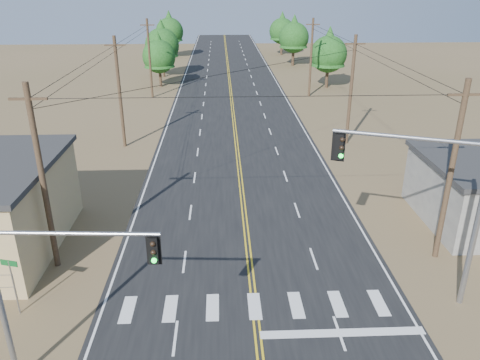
{
  "coord_description": "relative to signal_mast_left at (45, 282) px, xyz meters",
  "views": [
    {
      "loc": [
        -1.47,
        -10.09,
        14.3
      ],
      "look_at": [
        -0.39,
        15.21,
        3.5
      ],
      "focal_mm": 35.0,
      "sensor_mm": 36.0,
      "label": 1
    }
  ],
  "objects": [
    {
      "name": "tree_left_far",
      "position": [
        -3.61,
        83.7,
        0.96
      ],
      "size": [
        5.43,
        5.43,
        9.06
      ],
      "color": "#3F2D1E",
      "rests_on": "ground"
    },
    {
      "name": "street_sign",
      "position": [
        -3.26,
        4.12,
        -2.65
      ],
      "size": [
        0.83,
        0.27,
        2.88
      ],
      "rotation": [
        0.0,
        0.0,
        -0.28
      ],
      "color": "gray",
      "rests_on": "ground"
    },
    {
      "name": "utility_pole_right_far",
      "position": [
        18.24,
        48.12,
        0.54
      ],
      "size": [
        1.8,
        0.3,
        10.0
      ],
      "color": "#4C3826",
      "rests_on": "ground"
    },
    {
      "name": "road",
      "position": [
        7.74,
        26.12,
        -4.57
      ],
      "size": [
        15.0,
        200.0,
        0.02
      ],
      "primitive_type": "cube",
      "color": "black",
      "rests_on": "ground"
    },
    {
      "name": "utility_pole_right_mid",
      "position": [
        18.24,
        28.12,
        0.54
      ],
      "size": [
        1.8,
        0.3,
        10.0
      ],
      "color": "#4C3826",
      "rests_on": "ground"
    },
    {
      "name": "utility_pole_left_near",
      "position": [
        -2.76,
        8.12,
        0.54
      ],
      "size": [
        1.8,
        0.3,
        10.0
      ],
      "color": "#4C3826",
      "rests_on": "ground"
    },
    {
      "name": "signal_mast_right",
      "position": [
        15.84,
        4.72,
        0.98
      ],
      "size": [
        6.42,
        2.63,
        8.21
      ],
      "rotation": [
        0.0,
        0.0,
        -0.36
      ],
      "color": "gray",
      "rests_on": "ground"
    },
    {
      "name": "tree_right_mid",
      "position": [
        19.64,
        72.71,
        0.91
      ],
      "size": [
        5.38,
        5.38,
        8.97
      ],
      "color": "#3F2D1E",
      "rests_on": "ground"
    },
    {
      "name": "utility_pole_left_far",
      "position": [
        -2.76,
        48.12,
        0.54
      ],
      "size": [
        1.8,
        0.3,
        10.0
      ],
      "color": "#4C3826",
      "rests_on": "ground"
    },
    {
      "name": "tree_right_far",
      "position": [
        19.24,
        86.36,
        0.73
      ],
      "size": [
        5.21,
        5.21,
        8.68
      ],
      "color": "#3F2D1E",
      "rests_on": "ground"
    },
    {
      "name": "tree_right_near",
      "position": [
        21.73,
        53.42,
        0.68
      ],
      "size": [
        5.16,
        5.16,
        8.6
      ],
      "color": "#3F2D1E",
      "rests_on": "ground"
    },
    {
      "name": "tree_left_near",
      "position": [
        -2.43,
        55.06,
        0.23
      ],
      "size": [
        4.71,
        4.71,
        7.85
      ],
      "color": "#3F2D1E",
      "rests_on": "ground"
    },
    {
      "name": "utility_pole_left_mid",
      "position": [
        -2.76,
        28.12,
        0.54
      ],
      "size": [
        1.8,
        0.3,
        10.0
      ],
      "color": "#4C3826",
      "rests_on": "ground"
    },
    {
      "name": "utility_pole_right_near",
      "position": [
        18.24,
        8.12,
        0.54
      ],
      "size": [
        1.8,
        0.3,
        10.0
      ],
      "color": "#4C3826",
      "rests_on": "ground"
    },
    {
      "name": "tree_left_mid",
      "position": [
        -2.8,
        62.78,
        0.89
      ],
      "size": [
        5.36,
        5.36,
        8.94
      ],
      "color": "#3F2D1E",
      "rests_on": "ground"
    },
    {
      "name": "signal_mast_left",
      "position": [
        0.0,
        0.0,
        0.0
      ],
      "size": [
        6.1,
        0.73,
        6.71
      ],
      "rotation": [
        0.0,
        0.0,
        -0.06
      ],
      "color": "gray",
      "rests_on": "ground"
    }
  ]
}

